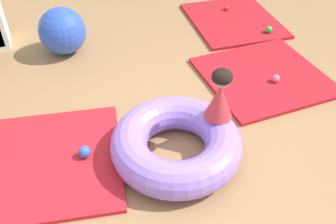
# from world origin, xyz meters

# --- Properties ---
(ground_plane) EXTENTS (8.00, 8.00, 0.00)m
(ground_plane) POSITION_xyz_m (0.00, 0.00, 0.00)
(ground_plane) COLOR #9E7549
(gym_mat_near_left) EXTENTS (1.99, 1.49, 0.04)m
(gym_mat_near_left) POSITION_xyz_m (-1.32, 0.22, 0.02)
(gym_mat_near_left) COLOR red
(gym_mat_near_left) RESTS_ON ground
(gym_mat_far_left) EXTENTS (1.18, 1.36, 0.04)m
(gym_mat_far_left) POSITION_xyz_m (1.61, 1.93, 0.02)
(gym_mat_far_left) COLOR #B21923
(gym_mat_far_left) RESTS_ON ground
(gym_mat_front) EXTENTS (1.28, 1.24, 0.04)m
(gym_mat_front) POSITION_xyz_m (1.31, 0.65, 0.02)
(gym_mat_front) COLOR #B21923
(gym_mat_front) RESTS_ON ground
(inflatable_cushion) EXTENTS (1.09, 1.09, 0.30)m
(inflatable_cushion) POSITION_xyz_m (0.01, -0.11, 0.15)
(inflatable_cushion) COLOR #9975EA
(inflatable_cushion) RESTS_ON ground
(child_in_red) EXTENTS (0.26, 0.26, 0.46)m
(child_in_red) POSITION_xyz_m (0.40, -0.06, 0.53)
(child_in_red) COLOR red
(child_in_red) RESTS_ON inflatable_cushion
(play_ball_green) EXTENTS (0.08, 0.08, 0.08)m
(play_ball_green) POSITION_xyz_m (1.85, 1.44, 0.08)
(play_ball_green) COLOR green
(play_ball_green) RESTS_ON gym_mat_far_left
(play_ball_pink) EXTENTS (0.08, 0.08, 0.08)m
(play_ball_pink) POSITION_xyz_m (1.36, 0.50, 0.08)
(play_ball_pink) COLOR pink
(play_ball_pink) RESTS_ON gym_mat_front
(play_ball_blue) EXTENTS (0.10, 0.10, 0.10)m
(play_ball_blue) POSITION_xyz_m (-0.71, 0.11, 0.09)
(play_ball_blue) COLOR blue
(play_ball_blue) RESTS_ON gym_mat_near_left
(play_ball_red) EXTENTS (0.06, 0.06, 0.06)m
(play_ball_red) POSITION_xyz_m (1.64, 2.20, 0.07)
(play_ball_red) COLOR red
(play_ball_red) RESTS_ON gym_mat_far_left
(exercise_ball_large) EXTENTS (0.54, 0.54, 0.54)m
(exercise_ball_large) POSITION_xyz_m (-0.63, 1.91, 0.27)
(exercise_ball_large) COLOR blue
(exercise_ball_large) RESTS_ON ground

